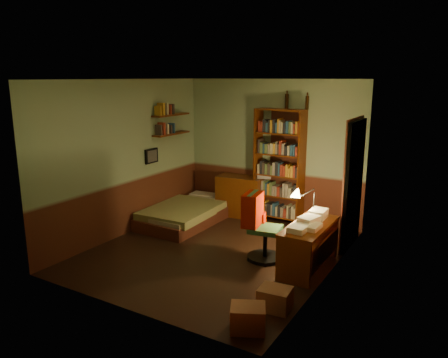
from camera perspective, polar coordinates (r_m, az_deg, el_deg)
The scene contains 24 objects.
floor at distance 6.86m, azimuth -1.08°, elevation -9.48°, with size 3.50×4.00×0.02m, color black.
ceiling at distance 6.33m, azimuth -1.18°, elevation 12.98°, with size 3.50×4.00×0.02m, color silver.
wall_back at distance 8.22m, azimuth 6.26°, elevation 3.78°, with size 3.50×0.02×2.60m, color #8DA881.
wall_left at distance 7.52m, azimuth -12.63°, elevation 2.67°, with size 0.02×4.00×2.60m, color #8DA881.
wall_right at distance 5.76m, azimuth 13.95°, elevation -0.59°, with size 0.02×4.00×2.60m, color #8DA881.
wall_front at distance 4.92m, azimuth -13.51°, elevation -2.92°, with size 3.50×0.02×2.60m, color #8DA881.
doorway at distance 7.07m, azimuth 16.57°, elevation -0.73°, with size 0.06×0.90×2.00m, color black.
door_trim at distance 7.07m, azimuth 16.30°, elevation -0.70°, with size 0.02×0.98×2.08m, color #492116.
bed at distance 8.12m, azimuth -4.74°, elevation -3.66°, with size 1.02×1.91×0.57m, color olive.
dresser at distance 8.42m, azimuth 2.16°, elevation -2.25°, with size 0.88×0.44×0.78m, color #5A260C.
mini_stereo at distance 8.23m, azimuth 5.27°, elevation 0.62°, with size 0.25×0.20×0.14m, color #B2B2B7.
bookshelf at distance 8.03m, azimuth 7.19°, elevation 1.65°, with size 0.89×0.28×2.08m, color #5A260C.
bottle_left at distance 7.95m, azimuth 8.20°, elevation 10.01°, with size 0.07×0.07×0.26m, color black.
bottle_right at distance 7.82m, azimuth 10.80°, elevation 9.76°, with size 0.06×0.06×0.23m, color black.
desk at distance 6.28m, azimuth 11.00°, elevation -8.68°, with size 0.50×1.20×0.64m, color #5A260C.
paper_stack at distance 6.16m, azimuth 11.00°, elevation -5.33°, with size 0.21×0.29×0.12m, color silver.
desk_lamp at distance 6.48m, azimuth 11.71°, elevation -1.92°, with size 0.20×0.20×0.66m, color black.
office_chair at distance 6.40m, azimuth 5.44°, elevation -5.80°, with size 0.56×0.49×1.12m, color #2F5630.
red_jacket at distance 6.26m, azimuth 3.10°, elevation 1.41°, with size 0.22×0.41×0.48m, color #B31800.
wall_shelf_lower at distance 8.23m, azimuth -6.88°, elevation 5.89°, with size 0.20×0.90×0.03m, color #5A260C.
wall_shelf_upper at distance 8.19m, azimuth -6.95°, elevation 8.32°, with size 0.20×0.90×0.03m, color #5A260C.
framed_picture at distance 7.95m, azimuth -9.46°, elevation 2.99°, with size 0.04×0.32×0.26m, color black.
cardboard_box_a at distance 4.87m, azimuth 3.13°, elevation -17.69°, with size 0.37×0.29×0.27m, color #9C6649.
cardboard_box_b at distance 5.28m, azimuth 6.67°, elevation -15.26°, with size 0.36×0.30×0.26m, color #9C6649.
Camera 1 is at (3.32, -5.38, 2.64)m, focal length 35.00 mm.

